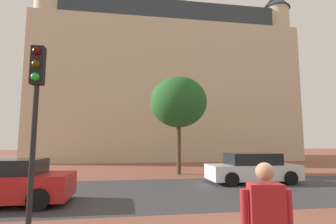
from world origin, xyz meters
name	(u,v)px	position (x,y,z in m)	size (l,w,h in m)	color
ground_plane	(173,180)	(0.00, 10.00, 0.00)	(120.00, 120.00, 0.00)	brown
street_asphalt_strip	(185,191)	(0.00, 7.09, 0.00)	(120.00, 6.80, 0.00)	#38383D
landmark_building	(163,84)	(2.06, 28.87, 9.53)	(28.58, 15.09, 35.48)	beige
car_white	(252,169)	(3.73, 8.59, 0.69)	(4.36, 1.99, 1.44)	silver
car_red	(2,183)	(-6.29, 5.59, 0.69)	(4.25, 2.06, 1.43)	red
traffic_light_pole	(36,99)	(-4.44, 2.68, 2.95)	(0.28, 0.34, 4.20)	black
tree_curb_far	(178,102)	(0.83, 12.49, 4.52)	(3.61, 3.61, 6.16)	#4C3823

